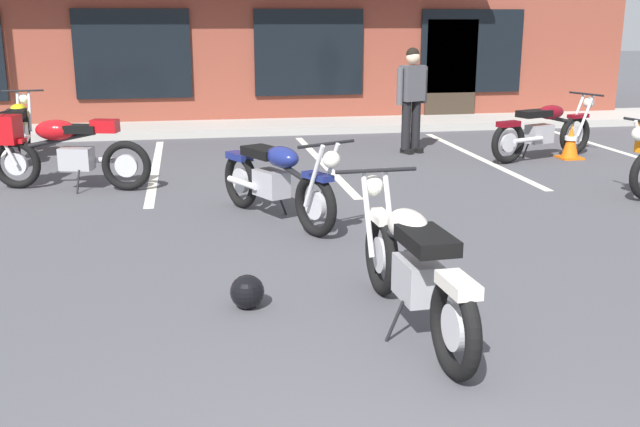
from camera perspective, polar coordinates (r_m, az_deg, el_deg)
The scene contains 12 objects.
ground_plane at distance 6.48m, azimuth -3.00°, elevation -4.19°, with size 80.00×80.00×0.00m, color #47474C.
sidewalk_kerb at distance 14.56m, azimuth -7.26°, elevation 6.69°, with size 22.00×1.80×0.14m, color #A8A59E.
brick_storefront_building at distance 18.13m, azimuth -8.15°, elevation 14.15°, with size 17.26×7.26×3.85m.
painted_stall_lines at distance 11.03m, azimuth -6.17°, elevation 3.75°, with size 12.53×4.80×0.01m.
motorcycle_foreground_classic at distance 5.13m, azimuth 7.22°, elevation -4.04°, with size 0.66×2.11×0.98m.
motorcycle_red_sportbike at distance 7.82m, azimuth -3.41°, elevation 2.66°, with size 1.21×1.94×0.98m.
motorcycle_black_cruiser at distance 12.44m, azimuth -22.27°, elevation 6.14°, with size 0.66×2.11×0.98m.
motorcycle_blue_standard at distance 9.87m, azimuth -19.44°, elevation 4.78°, with size 2.07×0.87×0.98m.
motorcycle_green_cafe_racer at distance 11.91m, azimuth 17.00°, elevation 6.26°, with size 2.02×1.04×0.98m.
person_in_black_shirt at distance 11.98m, azimuth 7.14°, elevation 9.19°, with size 0.59×0.38×1.68m.
helmet_on_pavement at distance 5.58m, azimuth -5.67°, elevation -6.05°, with size 0.26×0.26×0.26m.
traffic_cone at distance 12.11m, azimuth 18.86°, elevation 5.26°, with size 0.34×0.34×0.53m.
Camera 1 is at (-0.76, -2.13, 2.12)m, focal length 41.29 mm.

